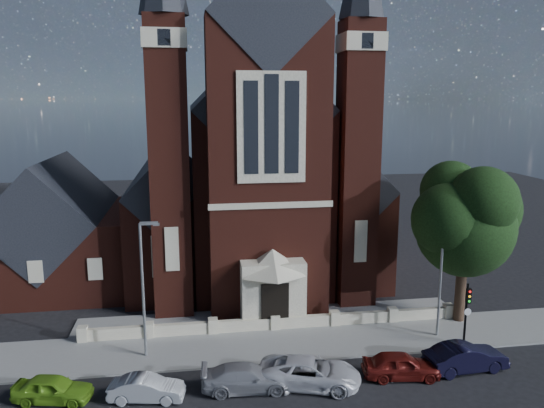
{
  "coord_description": "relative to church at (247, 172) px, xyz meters",
  "views": [
    {
      "loc": [
        -5.06,
        -25.34,
        14.77
      ],
      "look_at": [
        0.65,
        12.0,
        7.28
      ],
      "focal_mm": 35.0,
      "sensor_mm": 36.0,
      "label": 1
    }
  ],
  "objects": [
    {
      "name": "church",
      "position": [
        0.0,
        0.0,
        0.0
      ],
      "size": [
        20.01,
        34.9,
        29.2
      ],
      "color": "#4F1E15",
      "rests_on": "ground"
    },
    {
      "name": "car_navy",
      "position": [
        9.6,
        -23.17,
        -7.42
      ],
      "size": [
        4.76,
        2.05,
        1.52
      ],
      "primitive_type": "imported",
      "rotation": [
        0.0,
        0.0,
        1.67
      ],
      "color": "black",
      "rests_on": "ground"
    },
    {
      "name": "car_lime_van",
      "position": [
        -12.19,
        -22.93,
        -7.52
      ],
      "size": [
        4.12,
        2.29,
        1.32
      ],
      "primitive_type": "imported",
      "rotation": [
        0.0,
        0.0,
        1.37
      ],
      "color": "#67A320",
      "rests_on": "ground"
    },
    {
      "name": "car_dark_red",
      "position": [
        5.79,
        -23.37,
        -7.48
      ],
      "size": [
        4.34,
        2.2,
        1.42
      ],
      "primitive_type": "imported",
      "rotation": [
        0.0,
        0.0,
        1.44
      ],
      "color": "#611510",
      "rests_on": "ground"
    },
    {
      "name": "traffic_signal",
      "position": [
        11.0,
        -20.52,
        -5.6
      ],
      "size": [
        0.28,
        0.42,
        4.0
      ],
      "color": "black",
      "rests_on": "ground"
    },
    {
      "name": "car_white_suv",
      "position": [
        0.75,
        -23.43,
        -7.44
      ],
      "size": [
        5.82,
        3.9,
        1.48
      ],
      "primitive_type": "imported",
      "rotation": [
        0.0,
        0.0,
        1.28
      ],
      "color": "silver",
      "rests_on": "ground"
    },
    {
      "name": "parish_hall",
      "position": [
        -16.0,
        -4.94,
        -4.17
      ],
      "size": [
        12.0,
        12.2,
        10.24
      ],
      "color": "#4F1E15",
      "rests_on": "ground"
    },
    {
      "name": "forecourt_wall",
      "position": [
        0.0,
        -16.44,
        -8.19
      ],
      "size": [
        24.0,
        0.4,
        0.9
      ],
      "primitive_type": "cube",
      "color": "#AFA58B",
      "rests_on": "ground"
    },
    {
      "name": "street_lamp_left",
      "position": [
        -7.91,
        -18.94,
        -3.59
      ],
      "size": [
        1.16,
        0.22,
        8.09
      ],
      "color": "gray",
      "rests_on": "ground"
    },
    {
      "name": "forecourt_paving",
      "position": [
        0.0,
        -14.44,
        -8.19
      ],
      "size": [
        26.0,
        3.0,
        0.14
      ],
      "primitive_type": "cube",
      "color": "gray",
      "rests_on": "ground"
    },
    {
      "name": "street_lamp_right",
      "position": [
        10.09,
        -18.94,
        -3.59
      ],
      "size": [
        1.16,
        0.22,
        8.09
      ],
      "color": "gray",
      "rests_on": "ground"
    },
    {
      "name": "street_tree",
      "position": [
        12.6,
        -17.23,
        -1.23
      ],
      "size": [
        6.4,
        6.6,
        10.7
      ],
      "color": "black",
      "rests_on": "ground"
    },
    {
      "name": "car_silver_b",
      "position": [
        -2.56,
        -23.35,
        -7.51
      ],
      "size": [
        4.77,
        2.18,
        1.35
      ],
      "primitive_type": "imported",
      "rotation": [
        0.0,
        0.0,
        1.51
      ],
      "color": "gray",
      "rests_on": "ground"
    },
    {
      "name": "car_silver_a",
      "position": [
        -7.6,
        -23.52,
        -7.57
      ],
      "size": [
        3.89,
        1.84,
        1.23
      ],
      "primitive_type": "imported",
      "rotation": [
        0.0,
        0.0,
        1.42
      ],
      "color": "#ABAFB3",
      "rests_on": "ground"
    },
    {
      "name": "ground",
      "position": [
        0.0,
        -7.94,
        -8.19
      ],
      "size": [
        120.0,
        120.0,
        0.0
      ],
      "primitive_type": "plane",
      "color": "black",
      "rests_on": "ground"
    },
    {
      "name": "pavement_strip",
      "position": [
        0.0,
        -18.44,
        -8.19
      ],
      "size": [
        60.0,
        5.0,
        0.12
      ],
      "primitive_type": "cube",
      "color": "gray",
      "rests_on": "ground"
    }
  ]
}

